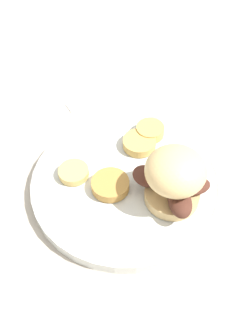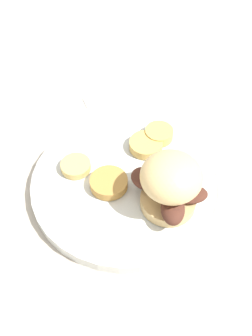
# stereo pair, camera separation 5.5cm
# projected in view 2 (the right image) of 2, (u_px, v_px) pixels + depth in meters

# --- Properties ---
(ground_plane) EXTENTS (4.00, 4.00, 0.00)m
(ground_plane) POSITION_uv_depth(u_px,v_px,m) (126.00, 187.00, 0.59)
(ground_plane) COLOR #B2A899
(dinner_plate) EXTENTS (0.28, 0.28, 0.02)m
(dinner_plate) POSITION_uv_depth(u_px,v_px,m) (126.00, 182.00, 0.58)
(dinner_plate) COLOR silver
(dinner_plate) RESTS_ON ground_plane
(sandwich) EXTENTS (0.12, 0.09, 0.09)m
(sandwich) POSITION_uv_depth(u_px,v_px,m) (170.00, 185.00, 0.51)
(sandwich) COLOR tan
(sandwich) RESTS_ON dinner_plate
(potato_round_0) EXTENTS (0.04, 0.04, 0.02)m
(potato_round_0) POSITION_uv_depth(u_px,v_px,m) (159.00, 134.00, 0.62)
(potato_round_0) COLOR tan
(potato_round_0) RESTS_ON dinner_plate
(potato_round_1) EXTENTS (0.05, 0.05, 0.01)m
(potato_round_1) POSITION_uv_depth(u_px,v_px,m) (109.00, 183.00, 0.56)
(potato_round_1) COLOR #BC8942
(potato_round_1) RESTS_ON dinner_plate
(potato_round_2) EXTENTS (0.04, 0.04, 0.01)m
(potato_round_2) POSITION_uv_depth(u_px,v_px,m) (75.00, 168.00, 0.58)
(potato_round_2) COLOR #DBB766
(potato_round_2) RESTS_ON dinner_plate
(potato_round_3) EXTENTS (0.05, 0.05, 0.01)m
(potato_round_3) POSITION_uv_depth(u_px,v_px,m) (146.00, 145.00, 0.60)
(potato_round_3) COLOR tan
(potato_round_3) RESTS_ON dinner_plate
(fork) EXTENTS (0.13, 0.10, 0.00)m
(fork) POSITION_uv_depth(u_px,v_px,m) (122.00, 93.00, 0.72)
(fork) COLOR silver
(fork) RESTS_ON ground_plane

